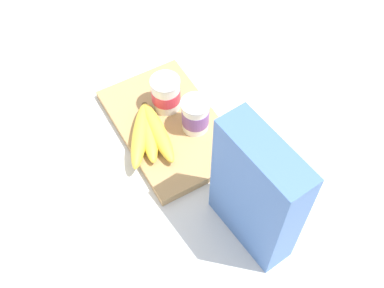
% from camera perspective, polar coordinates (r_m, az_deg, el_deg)
% --- Properties ---
extents(ground_plane, '(2.40, 2.40, 0.00)m').
position_cam_1_polar(ground_plane, '(1.14, -2.71, 1.86)').
color(ground_plane, silver).
extents(cutting_board, '(0.35, 0.22, 0.02)m').
position_cam_1_polar(cutting_board, '(1.14, -2.73, 2.17)').
color(cutting_board, tan).
rests_on(cutting_board, ground_plane).
extents(cereal_box, '(0.19, 0.09, 0.30)m').
position_cam_1_polar(cereal_box, '(0.89, 7.68, -5.95)').
color(cereal_box, '#4770B7').
rests_on(cereal_box, ground_plane).
extents(yogurt_cup_front, '(0.07, 0.07, 0.09)m').
position_cam_1_polar(yogurt_cup_front, '(1.13, -3.14, 6.03)').
color(yogurt_cup_front, white).
rests_on(yogurt_cup_front, cutting_board).
extents(yogurt_cup_back, '(0.07, 0.07, 0.09)m').
position_cam_1_polar(yogurt_cup_back, '(1.08, 0.41, 3.45)').
color(yogurt_cup_back, white).
rests_on(yogurt_cup_back, cutting_board).
extents(banana_bunch, '(0.19, 0.13, 0.04)m').
position_cam_1_polar(banana_bunch, '(1.09, -5.13, 1.30)').
color(banana_bunch, yellow).
rests_on(banana_bunch, cutting_board).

